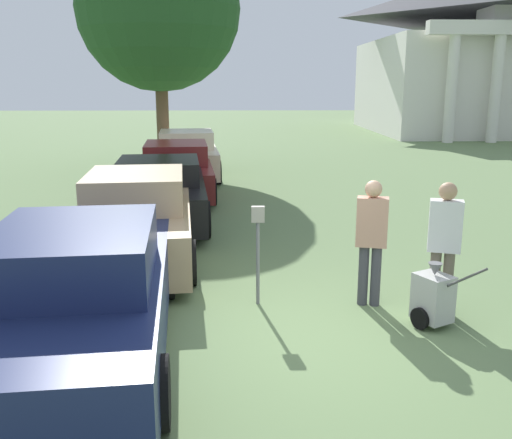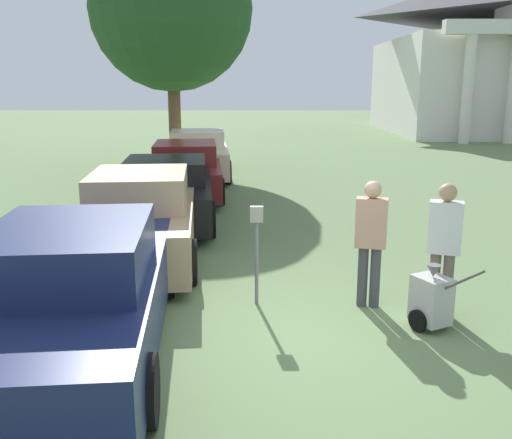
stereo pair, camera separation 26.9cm
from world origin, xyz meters
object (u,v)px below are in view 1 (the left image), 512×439
at_px(parking_meter, 258,237).
at_px(church, 471,46).
at_px(parked_car_navy, 80,295).
at_px(parked_car_black, 160,192).
at_px(equipment_cart, 433,297).
at_px(person_supervisor, 444,239).
at_px(person_worker, 371,235).
at_px(parked_car_maroon, 177,170).
at_px(parked_car_tan, 138,219).
at_px(parked_car_cream, 187,156).

bearing_deg(parking_meter, church, 64.18).
distance_m(parked_car_navy, parked_car_black, 6.36).
relative_size(parked_car_navy, equipment_cart, 5.37).
xyz_separation_m(person_supervisor, church, (11.57, 29.35, 4.24)).
xyz_separation_m(person_worker, church, (12.47, 29.05, 4.25)).
bearing_deg(parked_car_navy, person_supervisor, 8.07).
bearing_deg(equipment_cart, parked_car_maroon, 86.92).
distance_m(parked_car_navy, person_supervisor, 4.64).
distance_m(parked_car_tan, parking_meter, 2.98).
bearing_deg(equipment_cart, person_supervisor, 32.33).
distance_m(parked_car_maroon, equipment_cart, 9.96).
bearing_deg(equipment_cart, parked_car_black, 98.46).
height_order(parked_car_tan, parking_meter, parked_car_tan).
xyz_separation_m(parking_meter, church, (14.02, 28.98, 4.29)).
bearing_deg(parked_car_tan, parked_car_cream, 84.14).
height_order(person_worker, equipment_cart, person_worker).
distance_m(person_worker, equipment_cart, 1.17).
relative_size(person_supervisor, equipment_cart, 1.80).
distance_m(person_worker, person_supervisor, 0.95).
distance_m(parking_meter, equipment_cart, 2.42).
xyz_separation_m(parked_car_black, parking_meter, (2.04, -4.87, 0.29)).
relative_size(parked_car_navy, church, 0.24).
height_order(parked_car_tan, parked_car_maroon, parked_car_tan).
bearing_deg(parked_car_cream, parked_car_navy, -95.86).
bearing_deg(parked_car_tan, parked_car_navy, -95.86).
bearing_deg(parked_car_cream, person_worker, -78.14).
xyz_separation_m(parked_car_maroon, person_worker, (3.60, -8.26, 0.34)).
bearing_deg(parking_meter, parked_car_tan, 133.43).
xyz_separation_m(parked_car_maroon, parking_meter, (2.04, -8.19, 0.30)).
bearing_deg(person_supervisor, parked_car_tan, -11.83).
bearing_deg(church, person_worker, -113.23).
xyz_separation_m(parked_car_maroon, parked_car_cream, (-0.00, 2.99, 0.04)).
bearing_deg(church, parked_car_maroon, -127.69).
height_order(parked_car_maroon, parked_car_cream, parked_car_cream).
height_order(parked_car_navy, parked_car_tan, parked_car_tan).
relative_size(parked_car_navy, parked_car_tan, 1.09).
relative_size(parking_meter, equipment_cart, 1.41).
xyz_separation_m(parked_car_navy, parked_car_tan, (-0.00, 3.64, 0.01)).
distance_m(parked_car_maroon, parking_meter, 8.45).
bearing_deg(parked_car_maroon, person_worker, -72.34).
xyz_separation_m(parked_car_black, parked_car_cream, (0.00, 6.31, 0.04)).
relative_size(parked_car_tan, church, 0.22).
height_order(parked_car_tan, person_worker, person_worker).
distance_m(parked_car_navy, equipment_cart, 4.32).
bearing_deg(parked_car_cream, parked_car_tan, -95.86).
bearing_deg(parking_meter, parked_car_navy, -143.97).
distance_m(parked_car_navy, person_worker, 3.88).
relative_size(person_supervisor, church, 0.08).
height_order(person_worker, person_supervisor, person_supervisor).
relative_size(parked_car_maroon, church, 0.24).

